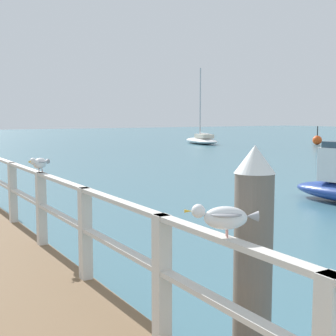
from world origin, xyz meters
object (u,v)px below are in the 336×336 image
at_px(dock_piling_near, 253,281).
at_px(boat_4, 201,140).
at_px(channel_buoy, 317,140).
at_px(seagull_foreground, 224,216).
at_px(seagull_background, 40,163).

height_order(dock_piling_near, boat_4, boat_4).
distance_m(dock_piling_near, channel_buoy, 34.48).
xyz_separation_m(dock_piling_near, boat_4, (19.30, 27.95, -0.68)).
bearing_deg(dock_piling_near, seagull_foreground, -158.10).
distance_m(dock_piling_near, seagull_background, 4.00).
height_order(seagull_background, channel_buoy, seagull_background).
bearing_deg(dock_piling_near, boat_4, 55.37).
relative_size(seagull_background, channel_buoy, 0.27).
height_order(seagull_foreground, seagull_background, same).
bearing_deg(channel_buoy, boat_4, 141.31).
bearing_deg(seagull_foreground, channel_buoy, -19.05).
height_order(dock_piling_near, seagull_background, dock_piling_near).
xyz_separation_m(seagull_foreground, boat_4, (19.69, 28.10, -1.22)).
distance_m(dock_piling_near, boat_4, 33.97).
xyz_separation_m(dock_piling_near, channel_buoy, (26.16, 22.46, -0.64)).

